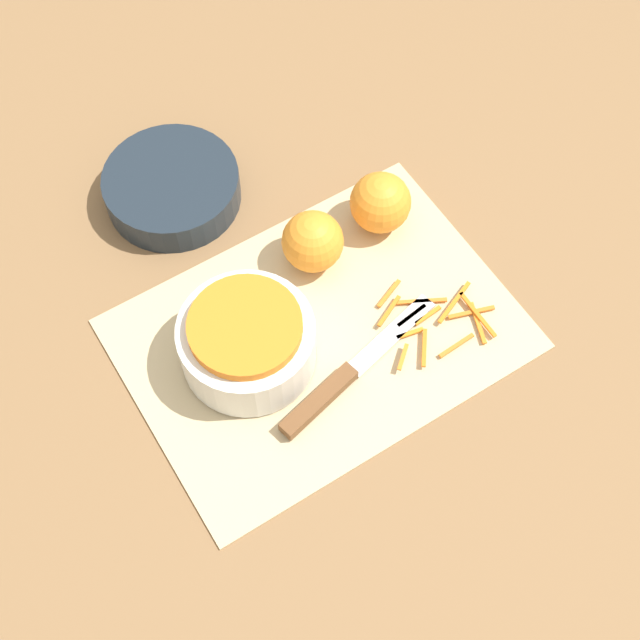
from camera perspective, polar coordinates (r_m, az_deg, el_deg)
ground_plane at (r=1.08m, az=-0.00°, el=-0.93°), size 4.00×4.00×0.00m
cutting_board at (r=1.08m, az=-0.00°, el=-0.85°), size 0.46×0.33×0.01m
bowl_speckled at (r=1.03m, az=-4.69°, el=-1.32°), size 0.16×0.16×0.08m
bowl_dark at (r=1.19m, az=-9.44°, el=8.37°), size 0.18×0.18×0.05m
knife at (r=1.03m, az=0.91°, el=-4.29°), size 0.25×0.08×0.02m
orange_left at (r=1.10m, az=-0.47°, el=5.05°), size 0.08×0.08×0.08m
orange_right at (r=1.13m, az=3.89°, el=7.51°), size 0.08×0.08×0.08m
peel_pile at (r=1.09m, az=7.44°, el=0.08°), size 0.15×0.13×0.01m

